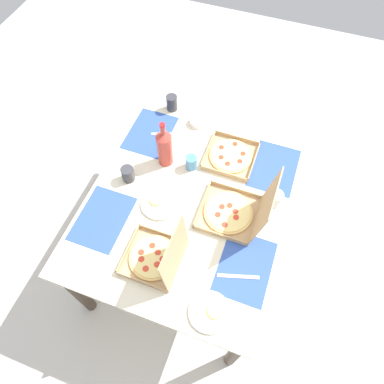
{
  "coord_description": "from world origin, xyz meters",
  "views": [
    {
      "loc": [
        0.98,
        0.35,
        2.45
      ],
      "look_at": [
        0.0,
        0.0,
        0.74
      ],
      "focal_mm": 32.81,
      "sensor_mm": 36.0,
      "label": 1
    }
  ],
  "objects_px": {
    "cup_clear_left": "(191,162)",
    "condiment_bowl": "(197,122)",
    "plate_middle": "(160,203)",
    "cup_spare": "(172,103)",
    "pizza_box_corner_right": "(236,211)",
    "pizza_box_edge_far": "(231,156)",
    "cup_dark": "(276,199)",
    "pizza_box_corner_left": "(158,257)",
    "soda_bottle": "(165,147)",
    "plate_far_right": "(210,312)",
    "cup_red": "(128,174)"
  },
  "relations": [
    {
      "from": "pizza_box_corner_left",
      "to": "condiment_bowl",
      "type": "relative_size",
      "value": 3.16
    },
    {
      "from": "pizza_box_corner_left",
      "to": "cup_clear_left",
      "type": "bearing_deg",
      "value": -176.04
    },
    {
      "from": "pizza_box_edge_far",
      "to": "plate_middle",
      "type": "xyz_separation_m",
      "value": [
        0.45,
        -0.28,
        -0.0
      ]
    },
    {
      "from": "pizza_box_corner_left",
      "to": "cup_dark",
      "type": "xyz_separation_m",
      "value": [
        -0.53,
        0.48,
        -0.0
      ]
    },
    {
      "from": "cup_red",
      "to": "condiment_bowl",
      "type": "height_order",
      "value": "cup_red"
    },
    {
      "from": "condiment_bowl",
      "to": "soda_bottle",
      "type": "bearing_deg",
      "value": -12.84
    },
    {
      "from": "plate_middle",
      "to": "cup_spare",
      "type": "relative_size",
      "value": 2.01
    },
    {
      "from": "pizza_box_edge_far",
      "to": "cup_clear_left",
      "type": "xyz_separation_m",
      "value": [
        0.15,
        -0.2,
        0.03
      ]
    },
    {
      "from": "pizza_box_corner_left",
      "to": "plate_middle",
      "type": "distance_m",
      "value": 0.33
    },
    {
      "from": "plate_middle",
      "to": "soda_bottle",
      "type": "relative_size",
      "value": 0.65
    },
    {
      "from": "pizza_box_corner_left",
      "to": "soda_bottle",
      "type": "distance_m",
      "value": 0.63
    },
    {
      "from": "plate_middle",
      "to": "pizza_box_edge_far",
      "type": "bearing_deg",
      "value": 148.0
    },
    {
      "from": "cup_clear_left",
      "to": "condiment_bowl",
      "type": "distance_m",
      "value": 0.34
    },
    {
      "from": "pizza_box_corner_right",
      "to": "pizza_box_edge_far",
      "type": "height_order",
      "value": "pizza_box_corner_right"
    },
    {
      "from": "soda_bottle",
      "to": "cup_dark",
      "type": "relative_size",
      "value": 3.64
    },
    {
      "from": "pizza_box_corner_right",
      "to": "soda_bottle",
      "type": "relative_size",
      "value": 1.1
    },
    {
      "from": "pizza_box_corner_right",
      "to": "pizza_box_corner_left",
      "type": "height_order",
      "value": "pizza_box_corner_right"
    },
    {
      "from": "pizza_box_edge_far",
      "to": "plate_far_right",
      "type": "relative_size",
      "value": 1.47
    },
    {
      "from": "plate_far_right",
      "to": "cup_red",
      "type": "xyz_separation_m",
      "value": [
        -0.56,
        -0.68,
        0.04
      ]
    },
    {
      "from": "cup_red",
      "to": "cup_clear_left",
      "type": "distance_m",
      "value": 0.37
    },
    {
      "from": "plate_far_right",
      "to": "cup_clear_left",
      "type": "distance_m",
      "value": 0.85
    },
    {
      "from": "cup_dark",
      "to": "condiment_bowl",
      "type": "xyz_separation_m",
      "value": [
        -0.41,
        -0.6,
        -0.03
      ]
    },
    {
      "from": "pizza_box_corner_left",
      "to": "cup_dark",
      "type": "bearing_deg",
      "value": 138.07
    },
    {
      "from": "pizza_box_edge_far",
      "to": "condiment_bowl",
      "type": "height_order",
      "value": "same"
    },
    {
      "from": "soda_bottle",
      "to": "plate_far_right",
      "type": "bearing_deg",
      "value": 35.18
    },
    {
      "from": "soda_bottle",
      "to": "condiment_bowl",
      "type": "distance_m",
      "value": 0.37
    },
    {
      "from": "cup_clear_left",
      "to": "cup_dark",
      "type": "distance_m",
      "value": 0.53
    },
    {
      "from": "pizza_box_corner_right",
      "to": "plate_middle",
      "type": "distance_m",
      "value": 0.43
    },
    {
      "from": "cup_red",
      "to": "cup_clear_left",
      "type": "xyz_separation_m",
      "value": [
        -0.2,
        0.31,
        -0.0
      ]
    },
    {
      "from": "cup_spare",
      "to": "cup_dark",
      "type": "relative_size",
      "value": 1.18
    },
    {
      "from": "cup_clear_left",
      "to": "cup_spare",
      "type": "bearing_deg",
      "value": -145.12
    },
    {
      "from": "soda_bottle",
      "to": "pizza_box_edge_far",
      "type": "bearing_deg",
      "value": 113.9
    },
    {
      "from": "plate_middle",
      "to": "condiment_bowl",
      "type": "relative_size",
      "value": 2.12
    },
    {
      "from": "soda_bottle",
      "to": "cup_dark",
      "type": "distance_m",
      "value": 0.69
    },
    {
      "from": "pizza_box_corner_right",
      "to": "soda_bottle",
      "type": "bearing_deg",
      "value": -113.4
    },
    {
      "from": "plate_far_right",
      "to": "cup_spare",
      "type": "xyz_separation_m",
      "value": [
        -1.16,
        -0.65,
        0.04
      ]
    },
    {
      "from": "plate_middle",
      "to": "plate_far_right",
      "type": "bearing_deg",
      "value": 44.26
    },
    {
      "from": "soda_bottle",
      "to": "condiment_bowl",
      "type": "height_order",
      "value": "soda_bottle"
    },
    {
      "from": "pizza_box_edge_far",
      "to": "cup_spare",
      "type": "bearing_deg",
      "value": -117.99
    },
    {
      "from": "pizza_box_corner_right",
      "to": "plate_far_right",
      "type": "xyz_separation_m",
      "value": [
        0.53,
        0.03,
        -0.04
      ]
    },
    {
      "from": "soda_bottle",
      "to": "cup_clear_left",
      "type": "distance_m",
      "value": 0.18
    },
    {
      "from": "plate_far_right",
      "to": "plate_middle",
      "type": "xyz_separation_m",
      "value": [
        -0.46,
        -0.45,
        0.0
      ]
    },
    {
      "from": "pizza_box_edge_far",
      "to": "cup_red",
      "type": "height_order",
      "value": "cup_red"
    },
    {
      "from": "pizza_box_corner_right",
      "to": "cup_clear_left",
      "type": "distance_m",
      "value": 0.41
    },
    {
      "from": "plate_middle",
      "to": "cup_spare",
      "type": "bearing_deg",
      "value": -163.94
    },
    {
      "from": "plate_far_right",
      "to": "soda_bottle",
      "type": "relative_size",
      "value": 0.62
    },
    {
      "from": "cup_dark",
      "to": "plate_middle",
      "type": "bearing_deg",
      "value": -69.29
    },
    {
      "from": "plate_far_right",
      "to": "condiment_bowl",
      "type": "relative_size",
      "value": 2.0
    },
    {
      "from": "plate_far_right",
      "to": "cup_clear_left",
      "type": "xyz_separation_m",
      "value": [
        -0.76,
        -0.37,
        0.04
      ]
    },
    {
      "from": "cup_clear_left",
      "to": "cup_spare",
      "type": "relative_size",
      "value": 0.85
    }
  ]
}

